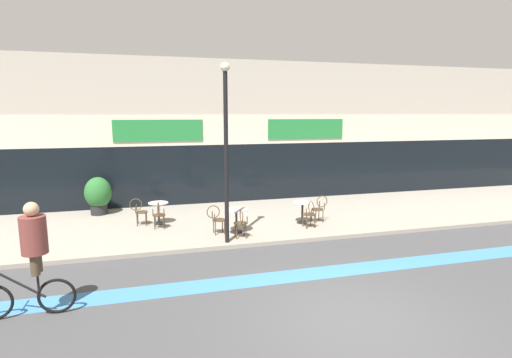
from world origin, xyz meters
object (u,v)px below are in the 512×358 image
(cafe_chair_1_side, at_px, (216,217))
(lamp_post, at_px, (226,141))
(cafe_chair_1_near, at_px, (241,221))
(cafe_chair_2_side, at_px, (319,207))
(cafe_chair_0_side, at_px, (139,210))
(cyclist_0, at_px, (32,250))
(planter_pot, at_px, (98,195))
(cafe_chair_0_near, at_px, (159,213))
(bistro_table_0, at_px, (158,209))
(bistro_table_1, at_px, (236,216))
(cafe_chair_2_near, at_px, (310,212))
(bistro_table_2, at_px, (302,208))

(cafe_chair_1_side, relative_size, lamp_post, 0.18)
(cafe_chair_1_side, bearing_deg, lamp_post, -82.09)
(cafe_chair_1_near, bearing_deg, cafe_chair_2_side, -68.08)
(cafe_chair_0_side, distance_m, cyclist_0, 5.83)
(cafe_chair_2_side, distance_m, planter_pot, 7.99)
(cyclist_0, bearing_deg, cafe_chair_1_side, -135.78)
(cafe_chair_0_near, height_order, cafe_chair_1_near, same)
(bistro_table_0, distance_m, cafe_chair_0_side, 0.63)
(bistro_table_1, xyz_separation_m, cyclist_0, (-4.72, -3.86, 0.65))
(bistro_table_0, bearing_deg, cafe_chair_2_near, -21.22)
(bistro_table_2, bearing_deg, lamp_post, -154.80)
(cafe_chair_0_side, relative_size, cyclist_0, 0.41)
(bistro_table_1, relative_size, cafe_chair_1_near, 0.81)
(cafe_chair_0_side, bearing_deg, bistro_table_0, 3.96)
(cafe_chair_2_side, bearing_deg, lamp_post, 16.62)
(cafe_chair_0_side, xyz_separation_m, planter_pot, (-1.45, 1.89, 0.22))
(planter_pot, bearing_deg, bistro_table_0, -42.37)
(cafe_chair_2_near, bearing_deg, bistro_table_0, 66.22)
(planter_pot, height_order, lamp_post, lamp_post)
(bistro_table_0, distance_m, planter_pot, 2.82)
(cafe_chair_0_near, height_order, cafe_chair_1_side, same)
(bistro_table_1, relative_size, cafe_chair_0_near, 0.81)
(cafe_chair_2_near, relative_size, cafe_chair_2_side, 1.00)
(cafe_chair_0_near, relative_size, lamp_post, 0.18)
(bistro_table_1, bearing_deg, bistro_table_0, 144.43)
(cafe_chair_2_side, bearing_deg, bistro_table_1, 4.09)
(cafe_chair_0_side, relative_size, cafe_chair_2_side, 1.00)
(bistro_table_0, height_order, bistro_table_1, bistro_table_1)
(cafe_chair_2_side, height_order, cyclist_0, cyclist_0)
(cafe_chair_1_near, relative_size, planter_pot, 0.65)
(cafe_chair_0_near, bearing_deg, bistro_table_0, 6.48)
(bistro_table_1, bearing_deg, cafe_chair_0_near, 156.20)
(cafe_chair_0_near, relative_size, cafe_chair_2_near, 1.00)
(bistro_table_2, xyz_separation_m, cafe_chair_2_side, (0.63, 0.01, 0.00))
(cafe_chair_0_near, xyz_separation_m, cafe_chair_1_near, (2.30, -1.64, 0.00))
(cafe_chair_0_near, height_order, lamp_post, lamp_post)
(cafe_chair_1_near, bearing_deg, bistro_table_0, 47.43)
(bistro_table_1, bearing_deg, lamp_post, -117.91)
(cafe_chair_1_side, distance_m, lamp_post, 2.55)
(cafe_chair_1_near, relative_size, cafe_chair_1_side, 1.00)
(bistro_table_2, xyz_separation_m, planter_pot, (-6.75, 3.08, 0.22))
(cafe_chair_2_near, bearing_deg, bistro_table_2, -2.26)
(lamp_post, bearing_deg, cyclist_0, -145.08)
(bistro_table_2, xyz_separation_m, cafe_chair_0_near, (-4.69, 0.57, 0.00))
(bistro_table_1, distance_m, cafe_chair_0_near, 2.52)
(bistro_table_1, xyz_separation_m, cafe_chair_1_side, (-0.63, -0.00, -0.01))
(cafe_chair_1_near, xyz_separation_m, cafe_chair_2_near, (2.38, 0.45, 0.00))
(bistro_table_2, relative_size, cyclist_0, 0.33)
(bistro_table_0, bearing_deg, bistro_table_1, -35.57)
(cafe_chair_2_near, bearing_deg, cafe_chair_1_near, 98.16)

